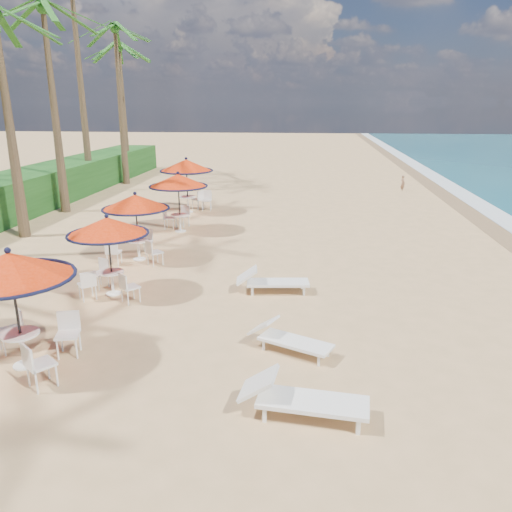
# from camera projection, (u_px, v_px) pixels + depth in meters

# --- Properties ---
(ground) EXTENTS (160.00, 160.00, 0.00)m
(ground) POSITION_uv_depth(u_px,v_px,m) (277.00, 371.00, 9.88)
(ground) COLOR tan
(ground) RESTS_ON ground
(station_0) EXTENTS (2.40, 2.40, 2.50)m
(station_0) POSITION_uv_depth(u_px,v_px,m) (15.00, 280.00, 9.57)
(station_0) COLOR black
(station_0) RESTS_ON ground
(station_1) EXTENTS (2.18, 2.18, 2.28)m
(station_1) POSITION_uv_depth(u_px,v_px,m) (107.00, 236.00, 13.35)
(station_1) COLOR black
(station_1) RESTS_ON ground
(station_2) EXTENTS (2.23, 2.23, 2.32)m
(station_2) POSITION_uv_depth(u_px,v_px,m) (136.00, 211.00, 16.38)
(station_2) COLOR black
(station_2) RESTS_ON ground
(station_3) EXTENTS (2.37, 2.37, 2.47)m
(station_3) POSITION_uv_depth(u_px,v_px,m) (178.00, 186.00, 20.08)
(station_3) COLOR black
(station_3) RESTS_ON ground
(station_4) EXTENTS (2.53, 2.53, 2.64)m
(station_4) POSITION_uv_depth(u_px,v_px,m) (188.00, 170.00, 23.66)
(station_4) COLOR black
(station_4) RESTS_ON ground
(lounger_near) EXTENTS (2.23, 0.90, 0.78)m
(lounger_near) POSITION_uv_depth(u_px,v_px,m) (299.00, 398.00, 8.36)
(lounger_near) COLOR white
(lounger_near) RESTS_ON ground
(lounger_mid) EXTENTS (1.90, 1.29, 0.66)m
(lounger_mid) POSITION_uv_depth(u_px,v_px,m) (288.00, 338.00, 10.60)
(lounger_mid) COLOR white
(lounger_mid) RESTS_ON ground
(lounger_far) EXTENTS (2.08, 0.86, 0.72)m
(lounger_far) POSITION_uv_depth(u_px,v_px,m) (270.00, 281.00, 13.90)
(lounger_far) COLOR white
(lounger_far) RESTS_ON ground
(palm_4) EXTENTS (5.00, 5.00, 9.31)m
(palm_4) POSITION_uv_depth(u_px,v_px,m) (44.00, 21.00, 21.79)
(palm_4) COLOR brown
(palm_4) RESTS_ON ground
(palm_6) EXTENTS (5.00, 5.00, 9.61)m
(palm_6) POSITION_uv_depth(u_px,v_px,m) (116.00, 39.00, 30.10)
(palm_6) COLOR brown
(palm_6) RESTS_ON ground
(palm_7) EXTENTS (5.00, 5.00, 8.87)m
(palm_7) POSITION_uv_depth(u_px,v_px,m) (119.00, 56.00, 33.55)
(palm_7) COLOR brown
(palm_7) RESTS_ON ground
(person) EXTENTS (0.35, 0.42, 0.99)m
(person) POSITION_uv_depth(u_px,v_px,m) (403.00, 183.00, 29.89)
(person) COLOR #94674B
(person) RESTS_ON ground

